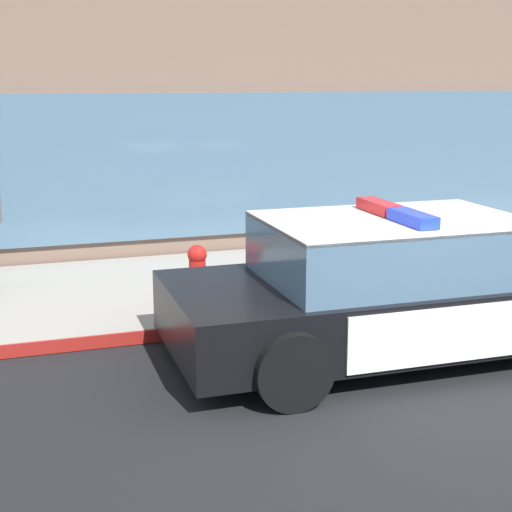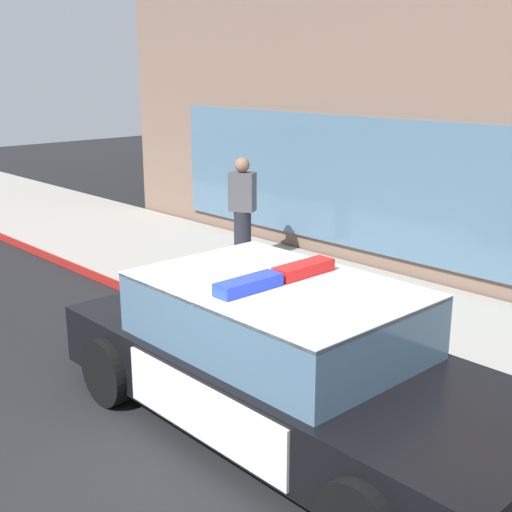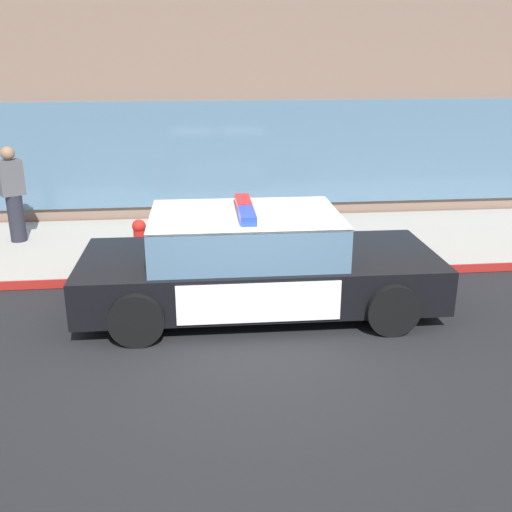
% 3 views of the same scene
% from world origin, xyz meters
% --- Properties ---
extents(ground, '(48.00, 48.00, 0.00)m').
position_xyz_m(ground, '(0.00, 0.00, 0.00)').
color(ground, black).
extents(sidewalk, '(48.00, 3.33, 0.15)m').
position_xyz_m(sidewalk, '(0.00, 4.14, 0.07)').
color(sidewalk, '#A39E93').
rests_on(sidewalk, ground).
extents(curb_red_paint, '(28.80, 0.04, 0.14)m').
position_xyz_m(curb_red_paint, '(0.00, 2.46, 0.08)').
color(curb_red_paint, maroon).
rests_on(curb_red_paint, ground).
extents(storefront_building, '(23.03, 8.12, 8.51)m').
position_xyz_m(storefront_building, '(2.94, 9.86, 4.25)').
color(storefront_building, '#7A6051').
rests_on(storefront_building, ground).
extents(police_cruiser, '(4.83, 2.17, 1.49)m').
position_xyz_m(police_cruiser, '(0.18, 1.42, 0.68)').
color(police_cruiser, black).
rests_on(police_cruiser, ground).
extents(fire_hydrant, '(0.34, 0.39, 0.73)m').
position_xyz_m(fire_hydrant, '(-1.51, 3.08, 0.50)').
color(fire_hydrant, red).
rests_on(fire_hydrant, sidewalk).
extents(pedestrian_on_sidewalk, '(0.48, 0.42, 1.71)m').
position_xyz_m(pedestrian_on_sidewalk, '(-3.82, 4.51, 1.01)').
color(pedestrian_on_sidewalk, '#23232D').
rests_on(pedestrian_on_sidewalk, sidewalk).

